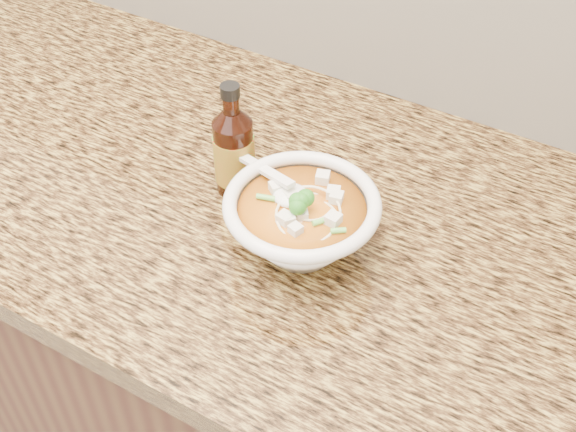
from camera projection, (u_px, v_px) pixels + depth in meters
The scene contains 4 objects.
cabinet at pixel (190, 335), 1.42m from camera, with size 4.00×0.65×0.86m, color #32170F.
counter_slab at pixel (162, 159), 1.11m from camera, with size 4.00×0.68×0.04m, color #A88B3D.
soup_bowl at pixel (302, 224), 0.91m from camera, with size 0.22×0.20×0.11m.
hot_sauce_bottle at pixel (234, 152), 0.99m from camera, with size 0.07×0.07×0.17m.
Camera 1 is at (0.60, 1.03, 1.59)m, focal length 45.00 mm.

